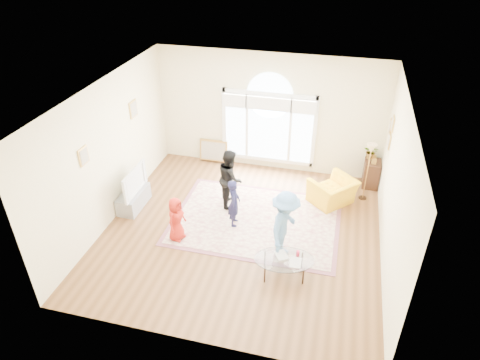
% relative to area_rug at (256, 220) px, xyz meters
% --- Properties ---
extents(ground, '(6.00, 6.00, 0.00)m').
position_rel_area_rug_xyz_m(ground, '(-0.23, -0.47, -0.01)').
color(ground, '#57371C').
rests_on(ground, ground).
extents(room_shell, '(6.00, 6.00, 6.00)m').
position_rel_area_rug_xyz_m(room_shell, '(-0.22, 2.36, 1.56)').
color(room_shell, beige).
rests_on(room_shell, ground).
extents(area_rug, '(3.60, 2.60, 0.02)m').
position_rel_area_rug_xyz_m(area_rug, '(0.00, 0.00, 0.00)').
color(area_rug, beige).
rests_on(area_rug, ground).
extents(rug_border, '(3.80, 2.80, 0.01)m').
position_rel_area_rug_xyz_m(rug_border, '(0.00, 0.00, -0.00)').
color(rug_border, '#7E4753').
rests_on(rug_border, ground).
extents(tv_console, '(0.45, 1.00, 0.42)m').
position_rel_area_rug_xyz_m(tv_console, '(-2.98, -0.17, 0.20)').
color(tv_console, gray).
rests_on(tv_console, ground).
extents(television, '(0.17, 1.09, 0.63)m').
position_rel_area_rug_xyz_m(television, '(-2.97, -0.17, 0.72)').
color(television, black).
rests_on(television, tv_console).
extents(coffee_table, '(1.27, 0.94, 0.54)m').
position_rel_area_rug_xyz_m(coffee_table, '(0.90, -1.59, 0.39)').
color(coffee_table, silver).
rests_on(coffee_table, ground).
extents(armchair, '(1.31, 1.32, 0.64)m').
position_rel_area_rug_xyz_m(armchair, '(1.64, 1.16, 0.31)').
color(armchair, yellow).
rests_on(armchair, ground).
extents(side_cabinet, '(0.40, 0.50, 0.70)m').
position_rel_area_rug_xyz_m(side_cabinet, '(2.55, 2.20, 0.34)').
color(side_cabinet, black).
rests_on(side_cabinet, ground).
extents(floor_lamp, '(0.31, 0.31, 1.51)m').
position_rel_area_rug_xyz_m(floor_lamp, '(2.39, 1.55, 1.27)').
color(floor_lamp, black).
rests_on(floor_lamp, ground).
extents(plant_pedestal, '(0.20, 0.20, 0.70)m').
position_rel_area_rug_xyz_m(plant_pedestal, '(2.47, 2.38, 0.34)').
color(plant_pedestal, white).
rests_on(plant_pedestal, ground).
extents(potted_plant, '(0.41, 0.38, 0.39)m').
position_rel_area_rug_xyz_m(potted_plant, '(2.47, 2.38, 0.89)').
color(potted_plant, '#33722D').
rests_on(potted_plant, plant_pedestal).
extents(leaning_picture, '(0.80, 0.14, 0.62)m').
position_rel_area_rug_xyz_m(leaning_picture, '(-1.77, 2.43, -0.01)').
color(leaning_picture, tan).
rests_on(leaning_picture, ground).
extents(child_red, '(0.44, 0.56, 1.02)m').
position_rel_area_rug_xyz_m(child_red, '(-1.52, -1.05, 0.52)').
color(child_red, red).
rests_on(child_red, area_rug).
extents(child_navy, '(0.35, 0.46, 1.14)m').
position_rel_area_rug_xyz_m(child_navy, '(-0.45, -0.25, 0.58)').
color(child_navy, '#161737').
rests_on(child_navy, area_rug).
extents(child_black, '(0.75, 0.84, 1.45)m').
position_rel_area_rug_xyz_m(child_black, '(-0.75, 0.51, 0.73)').
color(child_black, black).
rests_on(child_black, area_rug).
extents(child_blue, '(0.74, 1.08, 1.54)m').
position_rel_area_rug_xyz_m(child_blue, '(0.80, -1.05, 0.78)').
color(child_blue, '#5889C2').
rests_on(child_blue, area_rug).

